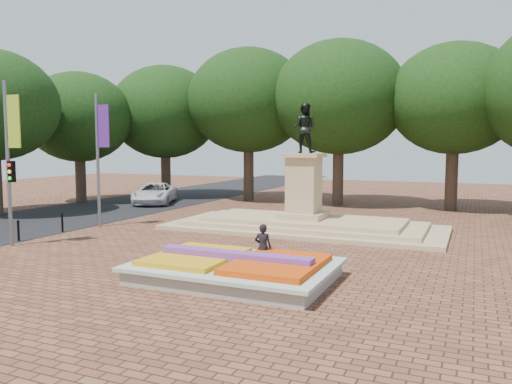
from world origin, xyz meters
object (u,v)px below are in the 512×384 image
(monument, at_px, (304,212))
(van, at_px, (155,193))
(flower_bed, at_px, (236,268))
(pedestrian, at_px, (263,247))

(monument, distance_m, van, 15.00)
(flower_bed, height_order, pedestrian, pedestrian)
(van, relative_size, pedestrian, 3.38)
(van, bearing_deg, pedestrian, -67.97)
(pedestrian, bearing_deg, monument, -87.50)
(pedestrian, bearing_deg, flower_bed, 69.42)
(monument, xyz_separation_m, pedestrian, (1.38, -8.58, -0.07))
(flower_bed, distance_m, monument, 10.07)
(flower_bed, xyz_separation_m, monument, (-1.03, 10.00, 0.50))
(van, bearing_deg, flower_bed, -71.24)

